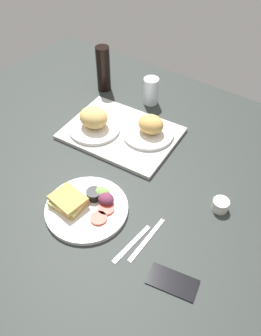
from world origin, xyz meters
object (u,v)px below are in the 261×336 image
object	(u,v)px
bread_plate_near	(94,121)
cell_phone	(173,282)
knife	(147,239)
drinking_glass	(151,91)
fork	(132,244)
serving_tray	(121,133)
espresso_cup	(220,205)
plate_with_salad	(86,205)
bread_plate_far	(149,128)
soda_bottle	(103,69)

from	to	relation	value
bread_plate_near	cell_phone	bearing A→B (deg)	-32.80
knife	cell_phone	xyz separation A→B (cm)	(13.80, -7.61, 0.15)
drinking_glass	fork	world-z (taller)	drinking_glass
serving_tray	espresso_cup	bearing A→B (deg)	-13.25
serving_tray	drinking_glass	world-z (taller)	drinking_glass
plate_with_salad	knife	world-z (taller)	plate_with_salad
serving_tray	plate_with_salad	world-z (taller)	plate_with_salad
bread_plate_far	fork	world-z (taller)	bread_plate_far
bread_plate_far	drinking_glass	distance (cm)	24.64
serving_tray	drinking_glass	size ratio (longest dim) A/B	3.66
bread_plate_near	bread_plate_far	bearing A→B (deg)	26.19
serving_tray	drinking_glass	xyz separation A→B (cm)	(-2.62, 26.36, 5.35)
knife	cell_phone	bearing A→B (deg)	-118.12
bread_plate_near	knife	xyz separation A→B (cm)	(47.11, -31.63, -5.08)
drinking_glass	soda_bottle	distance (cm)	24.93
bread_plate_near	plate_with_salad	bearing A→B (deg)	-54.79
drinking_glass	knife	size ratio (longest dim) A/B	0.65
drinking_glass	knife	xyz separation A→B (cm)	(39.45, -62.67, -5.90)
bread_plate_near	cell_phone	world-z (taller)	bread_plate_near
serving_tray	soda_bottle	distance (cm)	36.75
plate_with_salad	cell_phone	xyz separation A→B (cm)	(37.46, -6.03, -1.33)
serving_tray	plate_with_salad	size ratio (longest dim) A/B	1.61
bread_plate_near	espresso_cup	xyz separation A→B (cm)	(60.42, -7.13, -3.33)
bread_plate_far	plate_with_salad	distance (cm)	43.54
bread_plate_far	fork	size ratio (longest dim) A/B	1.24
bread_plate_near	fork	xyz separation A→B (cm)	(44.11, -35.63, -5.08)
bread_plate_far	espresso_cup	size ratio (longest dim) A/B	3.75
soda_bottle	bread_plate_near	bearing A→B (deg)	-59.01
plate_with_salad	cell_phone	world-z (taller)	plate_with_salad
plate_with_salad	soda_bottle	world-z (taller)	soda_bottle
drinking_glass	knife	world-z (taller)	drinking_glass
soda_bottle	espresso_cup	bearing A→B (deg)	-24.32
cell_phone	knife	bearing A→B (deg)	140.10
plate_with_salad	cell_phone	distance (cm)	37.96
knife	soda_bottle	bearing A→B (deg)	47.83
serving_tray	drinking_glass	distance (cm)	27.03
serving_tray	espresso_cup	distance (cm)	51.53
soda_bottle	espresso_cup	distance (cm)	84.99
espresso_cup	cell_phone	size ratio (longest dim) A/B	0.39
knife	cell_phone	world-z (taller)	cell_phone
espresso_cup	knife	world-z (taller)	espresso_cup
bread_plate_far	espresso_cup	bearing A→B (deg)	-23.46
bread_plate_far	cell_phone	size ratio (longest dim) A/B	1.46
soda_bottle	cell_phone	world-z (taller)	soda_bottle
soda_bottle	fork	distance (cm)	88.35
serving_tray	knife	size ratio (longest dim) A/B	2.37
bread_plate_near	knife	size ratio (longest dim) A/B	1.13
drinking_glass	cell_phone	size ratio (longest dim) A/B	0.85
fork	knife	world-z (taller)	same
bread_plate_near	fork	distance (cm)	56.93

